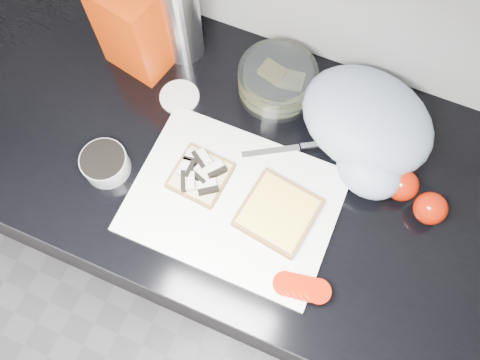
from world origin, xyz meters
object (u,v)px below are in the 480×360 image
at_px(bread_bag, 137,24).
at_px(steel_canister, 180,17).
at_px(cutting_board, 234,201).
at_px(glass_bowl, 277,81).

distance_m(bread_bag, steel_canister, 0.09).
xyz_separation_m(cutting_board, glass_bowl, (-0.02, 0.28, 0.03)).
bearing_deg(cutting_board, steel_canister, 130.16).
bearing_deg(bread_bag, steel_canister, 46.25).
bearing_deg(glass_bowl, steel_canister, 175.02).
distance_m(glass_bowl, bread_bag, 0.32).
bearing_deg(steel_canister, bread_bag, -145.74).
relative_size(cutting_board, steel_canister, 1.91).
bearing_deg(steel_canister, glass_bowl, -4.98).
height_order(glass_bowl, bread_bag, bread_bag).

